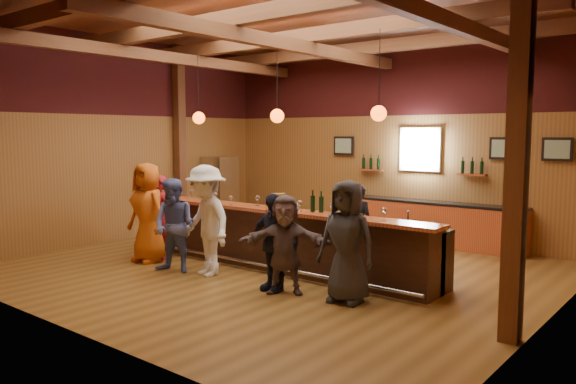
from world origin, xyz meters
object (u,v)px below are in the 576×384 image
customer_white (206,221)px  ice_bucket (278,201)px  back_bar_cabinet (431,223)px  stainless_fridge (220,192)px  customer_dark (347,241)px  bottle_a (313,203)px  bartender (358,225)px  customer_denim (175,226)px  bar_counter (283,239)px  customer_redvest (159,217)px  customer_navy (273,242)px  customer_orange (148,213)px  customer_brown (285,244)px

customer_white → ice_bucket: 1.27m
back_bar_cabinet → ice_bucket: 4.10m
stainless_fridge → customer_dark: bearing=-29.7°
stainless_fridge → bottle_a: 5.64m
stainless_fridge → bartender: bearing=-16.0°
customer_denim → ice_bucket: size_ratio=6.21×
back_bar_cabinet → bottle_a: size_ratio=11.15×
bottle_a → bar_counter: bearing=163.5°
customer_redvest → customer_navy: customer_redvest is taller
customer_dark → ice_bucket: size_ratio=6.67×
customer_orange → customer_redvest: size_ratio=1.16×
customer_redvest → customer_denim: 1.16m
bar_counter → back_bar_cabinet: bar_counter is taller
customer_orange → customer_brown: customer_orange is taller
customer_navy → customer_redvest: bearing=172.0°
customer_orange → customer_denim: 1.05m
customer_white → bartender: bearing=67.3°
back_bar_cabinet → stainless_fridge: (-5.30, -1.12, 0.42)m
customer_white → customer_navy: (1.47, 0.01, -0.19)m
ice_bucket → bottle_a: bearing=6.6°
customer_white → customer_orange: bearing=-167.8°
customer_brown → bartender: bearing=60.9°
customer_orange → customer_dark: 4.29m
back_bar_cabinet → stainless_fridge: size_ratio=2.22×
bartender → customer_navy: bearing=78.7°
customer_redvest → stainless_fridge: bearing=123.5°
bar_counter → customer_white: (-0.66, -1.25, 0.42)m
bar_counter → customer_orange: (-2.27, -1.23, 0.41)m
customer_white → customer_brown: (1.71, 0.00, -0.19)m
customer_redvest → bottle_a: customer_redvest is taller
bottle_a → customer_white: bearing=-145.9°
customer_denim → customer_navy: customer_denim is taller
bar_counter → customer_dark: (2.02, -1.04, 0.35)m
customer_navy → customer_brown: bearing=-3.1°
customer_dark → bartender: bearing=111.0°
customer_dark → back_bar_cabinet: bearing=93.6°
customer_redvest → bartender: bearing=36.2°
customer_denim → customer_dark: (3.27, 0.40, 0.06)m
customer_white → customer_brown: size_ratio=1.25×
customer_orange → bottle_a: bearing=18.9°
bar_counter → customer_orange: 2.62m
back_bar_cabinet → customer_navy: customer_navy is taller
stainless_fridge → customer_dark: (6.13, -3.49, -0.02)m
stainless_fridge → ice_bucket: bearing=-33.0°
customer_denim → customer_brown: (2.30, 0.19, -0.07)m
back_bar_cabinet → customer_navy: size_ratio=2.67×
stainless_fridge → bartender: stainless_fridge is taller
customer_redvest → customer_navy: bearing=-0.2°
bartender → customer_brown: bearing=84.8°
stainless_fridge → customer_white: customer_white is taller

